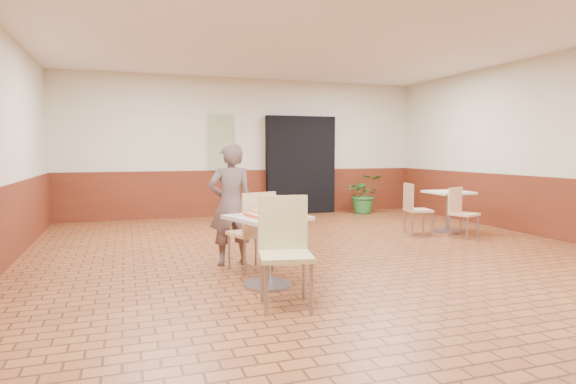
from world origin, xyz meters
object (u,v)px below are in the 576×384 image
object	(u,v)px
customer	(231,204)
long_john_donut	(273,212)
chair_second_front	(460,210)
main_table	(267,239)
second_table	(448,204)
ring_donut	(258,211)
paper_cup	(274,207)
chair_main_back	(254,227)
chair_second_left	(414,206)
serving_tray	(267,214)
chair_main_front	(284,245)
potted_plant	(364,194)

from	to	relation	value
customer	long_john_donut	distance (m)	1.15
customer	chair_second_front	bearing A→B (deg)	-171.82
main_table	second_table	world-z (taller)	main_table
ring_donut	paper_cup	bearing A→B (deg)	2.22
chair_main_back	customer	xyz separation A→B (m)	(-0.18, 0.45, 0.23)
main_table	chair_second_front	distance (m)	4.24
paper_cup	chair_second_left	size ratio (longest dim) A/B	0.11
long_john_donut	chair_second_left	size ratio (longest dim) A/B	0.18
main_table	chair_second_left	bearing A→B (deg)	34.20
serving_tray	chair_second_front	bearing A→B (deg)	24.69
second_table	ring_donut	bearing A→B (deg)	-151.83
chair_main_front	ring_donut	bearing A→B (deg)	105.37
serving_tray	chair_main_front	bearing A→B (deg)	-92.24
chair_main_back	serving_tray	bearing A→B (deg)	72.02
customer	chair_second_left	size ratio (longest dim) A/B	1.75
chair_main_back	potted_plant	distance (m)	5.72
serving_tray	potted_plant	distance (m)	6.21
long_john_donut	paper_cup	bearing A→B (deg)	70.19
potted_plant	paper_cup	bearing A→B (deg)	-126.82
paper_cup	chair_second_front	distance (m)	4.14
customer	paper_cup	xyz separation A→B (m)	(0.26, -0.98, 0.06)
paper_cup	customer	bearing A→B (deg)	105.06
serving_tray	paper_cup	size ratio (longest dim) A/B	4.48
long_john_donut	second_table	world-z (taller)	long_john_donut
paper_cup	second_table	bearing A→B (deg)	29.17
chair_main_back	chair_second_left	xyz separation A→B (m)	(3.24, 1.61, -0.05)
serving_tray	chair_second_left	bearing A→B (deg)	34.20
ring_donut	second_table	distance (m)	4.60
customer	second_table	distance (m)	4.31
potted_plant	chair_second_front	bearing A→B (deg)	-87.94
chair_main_front	chair_second_left	world-z (taller)	chair_main_front
chair_main_front	paper_cup	distance (m)	0.80
potted_plant	serving_tray	bearing A→B (deg)	-127.07
chair_main_front	second_table	bearing A→B (deg)	47.13
long_john_donut	second_table	xyz separation A→B (m)	(3.92, 2.31, -0.31)
second_table	chair_second_left	distance (m)	0.71
serving_tray	customer	bearing A→B (deg)	98.89
chair_main_back	customer	bearing A→B (deg)	-85.00
serving_tray	chair_main_back	bearing A→B (deg)	88.69
second_table	potted_plant	size ratio (longest dim) A/B	0.81
chair_main_front	chair_main_back	size ratio (longest dim) A/B	1.06
customer	second_table	world-z (taller)	customer
main_table	potted_plant	bearing A→B (deg)	52.93
chair_main_front	chair_second_front	xyz separation A→B (m)	(3.88, 2.43, -0.11)
chair_main_front	paper_cup	bearing A→B (deg)	91.73
long_john_donut	main_table	bearing A→B (deg)	121.68
chair_main_back	chair_second_left	size ratio (longest dim) A/B	1.10
potted_plant	ring_donut	bearing A→B (deg)	-128.10
main_table	long_john_donut	distance (m)	0.30
second_table	chair_second_front	distance (m)	0.49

